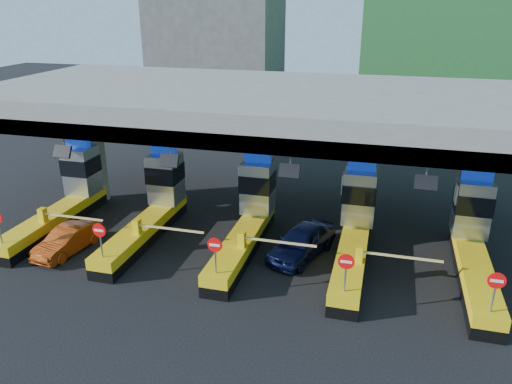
# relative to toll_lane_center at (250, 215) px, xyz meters

# --- Properties ---
(ground) EXTENTS (120.00, 120.00, 0.00)m
(ground) POSITION_rel_toll_lane_center_xyz_m (-0.00, -0.28, -1.40)
(ground) COLOR black
(ground) RESTS_ON ground
(toll_canopy) EXTENTS (28.00, 12.09, 7.00)m
(toll_canopy) POSITION_rel_toll_lane_center_xyz_m (-0.00, 2.59, 4.74)
(toll_canopy) COLOR slate
(toll_canopy) RESTS_ON ground
(toll_lane_far_left) EXTENTS (4.43, 8.00, 4.16)m
(toll_lane_far_left) POSITION_rel_toll_lane_center_xyz_m (-10.00, 0.00, 0.00)
(toll_lane_far_left) COLOR black
(toll_lane_far_left) RESTS_ON ground
(toll_lane_left) EXTENTS (4.43, 8.00, 4.16)m
(toll_lane_left) POSITION_rel_toll_lane_center_xyz_m (-5.00, 0.00, 0.00)
(toll_lane_left) COLOR black
(toll_lane_left) RESTS_ON ground
(toll_lane_center) EXTENTS (4.43, 8.00, 4.16)m
(toll_lane_center) POSITION_rel_toll_lane_center_xyz_m (0.00, 0.00, 0.00)
(toll_lane_center) COLOR black
(toll_lane_center) RESTS_ON ground
(toll_lane_right) EXTENTS (4.43, 8.00, 4.16)m
(toll_lane_right) POSITION_rel_toll_lane_center_xyz_m (5.00, 0.00, 0.00)
(toll_lane_right) COLOR black
(toll_lane_right) RESTS_ON ground
(toll_lane_far_right) EXTENTS (4.43, 8.00, 4.16)m
(toll_lane_far_right) POSITION_rel_toll_lane_center_xyz_m (10.00, 0.00, 0.00)
(toll_lane_far_right) COLOR black
(toll_lane_far_right) RESTS_ON ground
(bg_building_concrete) EXTENTS (14.00, 10.00, 18.00)m
(bg_building_concrete) POSITION_rel_toll_lane_center_xyz_m (-14.00, 35.72, 7.60)
(bg_building_concrete) COLOR #4C4C49
(bg_building_concrete) RESTS_ON ground
(van) EXTENTS (3.01, 4.55, 1.44)m
(van) POSITION_rel_toll_lane_center_xyz_m (2.70, -0.78, -0.68)
(van) COLOR black
(van) RESTS_ON ground
(red_car) EXTENTS (1.75, 3.75, 1.19)m
(red_car) POSITION_rel_toll_lane_center_xyz_m (-7.89, -3.22, -0.80)
(red_car) COLOR #8F310B
(red_car) RESTS_ON ground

